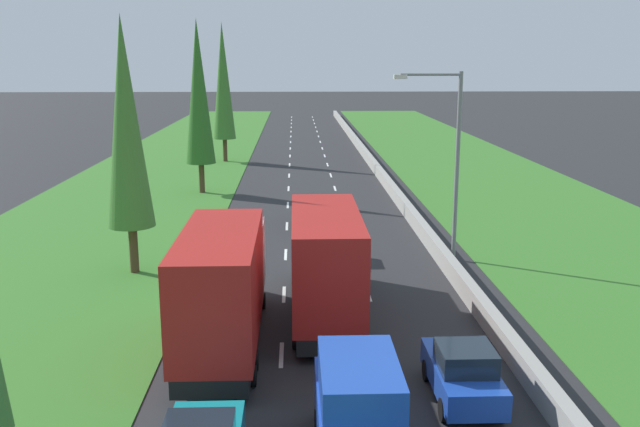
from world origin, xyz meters
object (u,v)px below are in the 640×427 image
object	(u,v)px
blue_van_centre_lane	(358,414)
blue_hatchback_right_lane	(463,373)
street_light_mast	(450,153)
red_box_truck_left_lane	(223,284)
poplar_tree_fourth	(223,82)
black_hatchback_centre_lane	(317,211)
red_box_truck_centre_lane	(325,260)
poplar_tree_third	(199,92)
poplar_tree_second	(126,124)
white_hatchback_centre_lane	(323,240)

from	to	relation	value
blue_van_centre_lane	blue_hatchback_right_lane	world-z (taller)	blue_van_centre_lane
blue_van_centre_lane	street_light_mast	xyz separation A→B (m)	(5.88, 17.33, 3.83)
red_box_truck_left_lane	poplar_tree_fourth	xyz separation A→B (m)	(-4.19, 43.50, 5.32)
street_light_mast	black_hatchback_centre_lane	bearing A→B (deg)	129.28
poplar_tree_fourth	red_box_truck_centre_lane	bearing A→B (deg)	-79.29
blue_van_centre_lane	poplar_tree_third	world-z (taller)	poplar_tree_third
blue_hatchback_right_lane	poplar_tree_second	xyz separation A→B (m)	(-12.07, 12.55, 5.95)
red_box_truck_left_lane	poplar_tree_third	size ratio (longest dim) A/B	0.76
red_box_truck_centre_lane	street_light_mast	size ratio (longest dim) A/B	1.04
blue_hatchback_right_lane	poplar_tree_third	size ratio (longest dim) A/B	0.32
poplar_tree_third	street_light_mast	xyz separation A→B (m)	(14.09, -17.76, -2.00)
blue_van_centre_lane	poplar_tree_fourth	size ratio (longest dim) A/B	0.38
poplar_tree_fourth	poplar_tree_third	bearing A→B (deg)	-90.56
white_hatchback_centre_lane	black_hatchback_centre_lane	world-z (taller)	same
poplar_tree_second	blue_van_centre_lane	bearing A→B (deg)	-60.92
black_hatchback_centre_lane	poplar_tree_second	xyz separation A→B (m)	(-8.60, -8.94, 5.95)
blue_van_centre_lane	white_hatchback_centre_lane	size ratio (longest dim) A/B	1.26
red_box_truck_centre_lane	street_light_mast	bearing A→B (deg)	49.25
blue_hatchback_right_lane	red_box_truck_left_lane	world-z (taller)	red_box_truck_left_lane
poplar_tree_second	poplar_tree_fourth	bearing A→B (deg)	88.81
red_box_truck_centre_lane	blue_hatchback_right_lane	bearing A→B (deg)	-62.11
poplar_tree_third	black_hatchback_centre_lane	bearing A→B (deg)	-52.19
poplar_tree_fourth	white_hatchback_centre_lane	bearing A→B (deg)	-76.33
blue_van_centre_lane	black_hatchback_centre_lane	xyz separation A→B (m)	(-0.18, 24.74, -0.56)
red_box_truck_centre_lane	poplar_tree_third	size ratio (longest dim) A/B	0.76
blue_van_centre_lane	poplar_tree_second	size ratio (longest dim) A/B	0.43
white_hatchback_centre_lane	street_light_mast	world-z (taller)	street_light_mast
blue_van_centre_lane	poplar_tree_fourth	world-z (taller)	poplar_tree_fourth
black_hatchback_centre_lane	poplar_tree_second	bearing A→B (deg)	-133.88
blue_van_centre_lane	poplar_tree_fourth	bearing A→B (deg)	98.99
red_box_truck_centre_lane	street_light_mast	world-z (taller)	street_light_mast
poplar_tree_third	poplar_tree_fourth	distance (m)	15.82
blue_hatchback_right_lane	red_box_truck_left_lane	bearing A→B (deg)	149.88
black_hatchback_centre_lane	red_box_truck_left_lane	size ratio (longest dim) A/B	0.41
blue_hatchback_right_lane	street_light_mast	xyz separation A→B (m)	(2.59, 14.08, 4.40)
poplar_tree_fourth	street_light_mast	size ratio (longest dim) A/B	1.43
poplar_tree_third	street_light_mast	size ratio (longest dim) A/B	1.37
blue_van_centre_lane	poplar_tree_third	size ratio (longest dim) A/B	0.40
red_box_truck_left_lane	street_light_mast	bearing A→B (deg)	45.56
blue_hatchback_right_lane	red_box_truck_left_lane	size ratio (longest dim) A/B	0.41
red_box_truck_centre_lane	black_hatchback_centre_lane	xyz separation A→B (m)	(0.16, 14.63, -1.35)
poplar_tree_second	poplar_tree_third	world-z (taller)	poplar_tree_third
white_hatchback_centre_lane	street_light_mast	size ratio (longest dim) A/B	0.43
poplar_tree_second	poplar_tree_third	distance (m)	19.30
poplar_tree_second	black_hatchback_centre_lane	bearing A→B (deg)	46.12
white_hatchback_centre_lane	poplar_tree_third	world-z (taller)	poplar_tree_third
poplar_tree_second	poplar_tree_fourth	xyz separation A→B (m)	(0.73, 35.10, 0.72)
red_box_truck_left_lane	white_hatchback_centre_lane	bearing A→B (deg)	70.78
blue_van_centre_lane	poplar_tree_third	distance (m)	36.50
blue_van_centre_lane	street_light_mast	distance (m)	18.70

